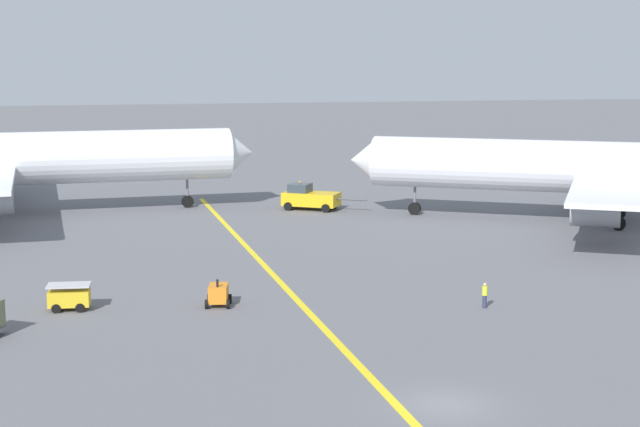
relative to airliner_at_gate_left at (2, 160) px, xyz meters
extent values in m
plane|color=slate|center=(24.43, -63.13, -5.73)|extent=(600.00, 600.00, 0.00)
cube|color=yellow|center=(22.00, -53.13, -5.72)|extent=(2.15, 120.00, 0.01)
cylinder|color=white|center=(0.48, 0.02, 0.09)|extent=(46.49, 7.47, 5.47)
cone|color=white|center=(24.80, 1.07, 0.09)|extent=(3.02, 5.15, 5.03)
cylinder|color=slate|center=(18.98, 0.82, -3.72)|extent=(0.28, 0.28, 2.70)
cylinder|color=black|center=(18.98, 0.82, -5.08)|extent=(1.32, 0.61, 1.30)
cylinder|color=silver|center=(56.12, -18.41, -0.23)|extent=(39.50, 26.34, 5.15)
cone|color=silver|center=(36.66, -6.84, -0.23)|extent=(4.83, 5.50, 4.74)
cube|color=silver|center=(57.97, -19.51, -1.00)|extent=(27.01, 39.45, 0.44)
cylinder|color=#999EA3|center=(63.13, -8.86, -2.80)|extent=(4.94, 4.38, 2.60)
cylinder|color=#999EA3|center=(51.09, -29.12, -2.80)|extent=(4.94, 4.38, 2.60)
cylinder|color=slate|center=(57.09, -22.94, -3.81)|extent=(0.28, 0.28, 2.53)
cylinder|color=black|center=(57.09, -22.94, -5.08)|extent=(1.40, 1.14, 1.30)
cylinder|color=slate|center=(60.57, -17.09, -3.81)|extent=(0.28, 0.28, 2.53)
cylinder|color=black|center=(60.57, -17.09, -5.08)|extent=(1.40, 1.14, 1.30)
cylinder|color=slate|center=(41.37, -9.64, -3.81)|extent=(0.28, 0.28, 2.53)
cylinder|color=black|center=(41.37, -9.64, -5.08)|extent=(1.40, 1.14, 1.30)
cube|color=gold|center=(31.73, -3.77, -4.58)|extent=(6.53, 5.61, 1.40)
cube|color=#333D47|center=(30.64, -3.08, -3.43)|extent=(3.04, 3.11, 0.90)
cylinder|color=#4C4C51|center=(35.57, -6.19, -4.44)|extent=(2.81, 1.88, 0.20)
sphere|color=orange|center=(30.64, -3.08, -2.80)|extent=(0.24, 0.24, 0.24)
cylinder|color=black|center=(29.16, -3.88, -5.28)|extent=(0.92, 0.73, 0.90)
cylinder|color=black|center=(30.73, -1.40, -5.28)|extent=(0.92, 0.73, 0.90)
cylinder|color=black|center=(32.74, -6.14, -5.28)|extent=(0.92, 0.73, 0.90)
cylinder|color=black|center=(34.30, -3.66, -5.28)|extent=(0.92, 0.73, 0.90)
cube|color=gold|center=(6.98, -41.02, -4.93)|extent=(2.75, 1.78, 1.00)
cube|color=#B2B2B7|center=(6.98, -41.02, -4.08)|extent=(2.89, 1.87, 0.12)
cylinder|color=black|center=(7.80, -40.40, -5.43)|extent=(0.62, 0.27, 0.60)
cylinder|color=black|center=(7.65, -41.80, -5.43)|extent=(0.62, 0.27, 0.60)
cylinder|color=black|center=(6.31, -40.24, -5.43)|extent=(0.62, 0.27, 0.60)
cylinder|color=black|center=(6.16, -41.63, -5.43)|extent=(0.62, 0.27, 0.60)
cube|color=orange|center=(16.50, -42.21, -4.88)|extent=(1.57, 2.02, 1.10)
cylinder|color=black|center=(16.38, -42.73, -4.08)|extent=(0.16, 0.16, 0.50)
cylinder|color=black|center=(15.98, -41.32, -5.43)|extent=(0.33, 0.63, 0.60)
cylinder|color=black|center=(17.35, -41.63, -5.43)|extent=(0.33, 0.63, 0.60)
cylinder|color=black|center=(15.65, -42.78, -5.43)|extent=(0.33, 0.63, 0.60)
cylinder|color=black|center=(17.01, -43.10, -5.43)|extent=(0.33, 0.63, 0.60)
cylinder|color=#2D3351|center=(33.30, -46.86, -5.30)|extent=(0.28, 0.28, 0.85)
cylinder|color=#D1E02D|center=(33.30, -46.86, -4.58)|extent=(0.36, 0.36, 0.60)
sphere|color=tan|center=(33.30, -46.86, -4.16)|extent=(0.23, 0.23, 0.23)
camera|label=1|loc=(8.31, -104.40, 10.48)|focal=54.76mm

